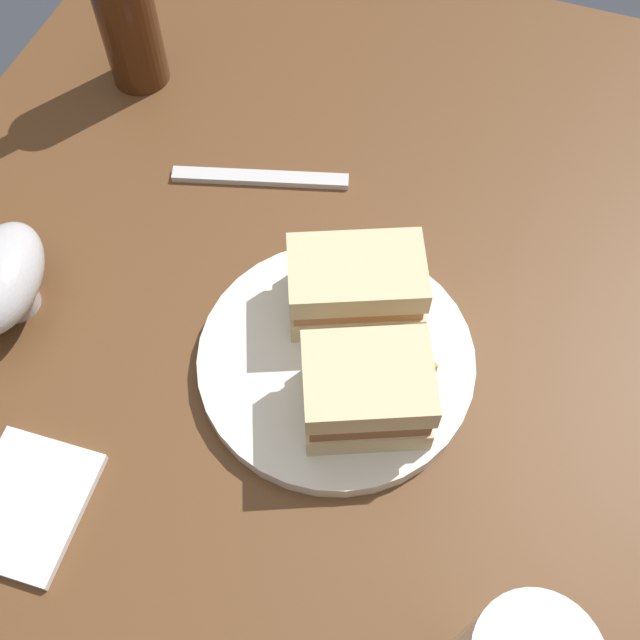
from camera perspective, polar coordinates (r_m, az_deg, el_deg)
ground_plane at (r=1.43m, az=-0.58°, el=-15.74°), size 6.00×6.00×0.00m
dining_table at (r=1.05m, az=-0.77°, el=-10.33°), size 1.03×0.86×0.78m
plate at (r=0.67m, az=1.20°, el=-3.00°), size 0.24×0.24×0.02m
sandwich_half_left at (r=0.61m, az=3.49°, el=-5.28°), size 0.11×0.12×0.07m
sandwich_half_right at (r=0.66m, az=2.69°, el=2.60°), size 0.11×0.13×0.06m
potato_wedge_front at (r=0.67m, az=4.91°, el=0.55°), size 0.06×0.05×0.02m
potato_wedge_middle at (r=0.65m, az=4.63°, el=-3.03°), size 0.04×0.04×0.02m
potato_wedge_back at (r=0.65m, az=4.39°, el=-3.20°), size 0.06×0.04×0.02m
potato_wedge_left_edge at (r=0.65m, az=6.63°, el=-4.30°), size 0.05×0.04×0.02m
gravy_boat at (r=0.73m, az=-22.70°, el=2.78°), size 0.14×0.09×0.07m
napkin at (r=0.67m, az=-21.00°, el=-12.69°), size 0.11×0.10×0.01m
fork at (r=0.80m, az=-4.46°, el=10.50°), size 0.07×0.18×0.01m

